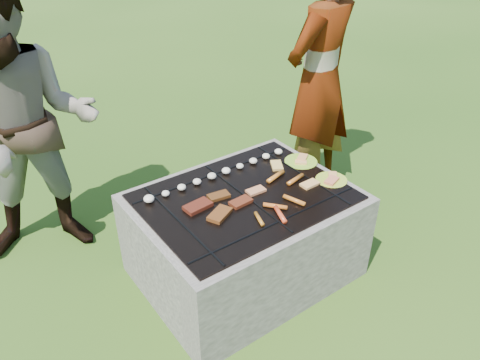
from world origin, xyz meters
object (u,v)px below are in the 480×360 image
object	(u,v)px
fire_pit	(245,238)
plate_near	(331,180)
plate_far	(301,161)
bystander	(27,129)
cook	(319,80)

from	to	relation	value
fire_pit	plate_near	bearing A→B (deg)	-17.53
plate_far	bystander	xyz separation A→B (m)	(-1.50, 0.91, 0.32)
plate_near	bystander	bearing A→B (deg)	141.30
plate_far	cook	size ratio (longest dim) A/B	0.12
fire_pit	plate_near	world-z (taller)	plate_near
plate_far	plate_near	bearing A→B (deg)	-90.45
fire_pit	plate_far	world-z (taller)	plate_far
plate_near	cook	bearing A→B (deg)	52.97
fire_pit	cook	distance (m)	1.37
cook	bystander	xyz separation A→B (m)	(-2.01, 0.51, -0.03)
fire_pit	bystander	distance (m)	1.52
fire_pit	plate_far	size ratio (longest dim) A/B	5.57
plate_far	plate_near	xyz separation A→B (m)	(-0.00, -0.29, 0.00)
cook	plate_far	bearing A→B (deg)	24.49
fire_pit	plate_near	xyz separation A→B (m)	(0.56, -0.18, 0.33)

